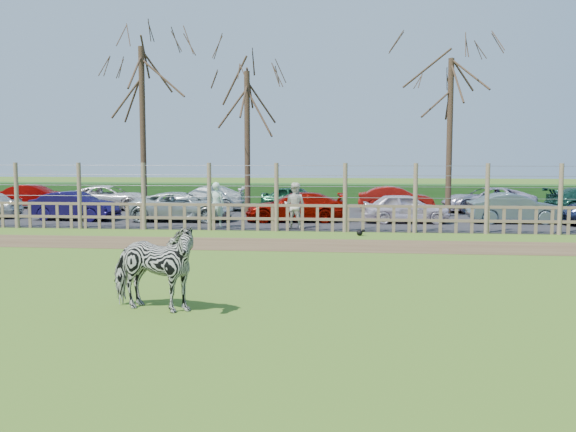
# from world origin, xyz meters

# --- Properties ---
(ground) EXTENTS (120.00, 120.00, 0.00)m
(ground) POSITION_xyz_m (0.00, 0.00, 0.00)
(ground) COLOR olive
(ground) RESTS_ON ground
(dirt_strip) EXTENTS (34.00, 2.80, 0.01)m
(dirt_strip) POSITION_xyz_m (0.00, 4.50, 0.01)
(dirt_strip) COLOR brown
(dirt_strip) RESTS_ON ground
(asphalt) EXTENTS (44.00, 13.00, 0.04)m
(asphalt) POSITION_xyz_m (0.00, 14.50, 0.02)
(asphalt) COLOR #232326
(asphalt) RESTS_ON ground
(hedge) EXTENTS (46.00, 2.00, 1.10)m
(hedge) POSITION_xyz_m (0.00, 21.50, 0.55)
(hedge) COLOR #1E4716
(hedge) RESTS_ON ground
(fence) EXTENTS (30.16, 0.16, 2.50)m
(fence) POSITION_xyz_m (0.00, 8.00, 0.80)
(fence) COLOR brown
(fence) RESTS_ON ground
(tree_left) EXTENTS (4.80, 4.80, 7.88)m
(tree_left) POSITION_xyz_m (-6.50, 12.50, 5.62)
(tree_left) COLOR #3D2B1E
(tree_left) RESTS_ON ground
(tree_mid) EXTENTS (4.80, 4.80, 6.83)m
(tree_mid) POSITION_xyz_m (-2.00, 13.50, 4.87)
(tree_mid) COLOR #3D2B1E
(tree_mid) RESTS_ON ground
(tree_right) EXTENTS (4.80, 4.80, 7.35)m
(tree_right) POSITION_xyz_m (7.00, 14.00, 5.24)
(tree_right) COLOR #3D2B1E
(tree_right) RESTS_ON ground
(zebra) EXTENTS (2.04, 1.30, 1.59)m
(zebra) POSITION_xyz_m (-0.75, -4.16, 0.80)
(zebra) COLOR gray
(zebra) RESTS_ON ground
(visitor_a) EXTENTS (0.65, 0.44, 1.72)m
(visitor_a) POSITION_xyz_m (-2.38, 8.62, 0.90)
(visitor_a) COLOR silver
(visitor_a) RESTS_ON asphalt
(visitor_b) EXTENTS (0.98, 0.84, 1.72)m
(visitor_b) POSITION_xyz_m (0.61, 8.60, 0.90)
(visitor_b) COLOR silver
(visitor_b) RESTS_ON asphalt
(crow) EXTENTS (0.28, 0.21, 0.23)m
(crow) POSITION_xyz_m (3.04, 7.00, 0.11)
(crow) COLOR black
(crow) RESTS_ON ground
(car_1) EXTENTS (3.77, 1.70, 1.20)m
(car_1) POSITION_xyz_m (-8.88, 10.61, 0.64)
(car_1) COLOR #140E44
(car_1) RESTS_ON asphalt
(car_2) EXTENTS (4.36, 2.08, 1.20)m
(car_2) POSITION_xyz_m (-4.32, 10.79, 0.64)
(car_2) COLOR #B6C2BF
(car_2) RESTS_ON asphalt
(car_3) EXTENTS (4.28, 2.09, 1.20)m
(car_3) POSITION_xyz_m (0.41, 11.05, 0.64)
(car_3) COLOR #920B03
(car_3) RESTS_ON asphalt
(car_4) EXTENTS (3.60, 1.61, 1.20)m
(car_4) POSITION_xyz_m (4.91, 11.02, 0.64)
(car_4) COLOR silver
(car_4) RESTS_ON asphalt
(car_5) EXTENTS (3.69, 1.42, 1.20)m
(car_5) POSITION_xyz_m (9.27, 11.35, 0.64)
(car_5) COLOR slate
(car_5) RESTS_ON asphalt
(car_7) EXTENTS (3.78, 1.73, 1.20)m
(car_7) POSITION_xyz_m (-13.57, 16.23, 0.64)
(car_7) COLOR #810504
(car_7) RESTS_ON asphalt
(car_8) EXTENTS (4.44, 2.28, 1.20)m
(car_8) POSITION_xyz_m (-9.37, 15.65, 0.64)
(car_8) COLOR white
(car_8) RESTS_ON asphalt
(car_9) EXTENTS (4.21, 1.87, 1.20)m
(car_9) POSITION_xyz_m (-4.56, 15.74, 0.64)
(car_9) COLOR silver
(car_9) RESTS_ON asphalt
(car_10) EXTENTS (3.60, 1.61, 1.20)m
(car_10) POSITION_xyz_m (-0.00, 16.13, 0.64)
(car_10) COLOR #15462A
(car_10) RESTS_ON asphalt
(car_11) EXTENTS (3.66, 1.31, 1.20)m
(car_11) POSITION_xyz_m (4.83, 16.33, 0.64)
(car_11) COLOR maroon
(car_11) RESTS_ON asphalt
(car_12) EXTENTS (4.54, 2.54, 1.20)m
(car_12) POSITION_xyz_m (9.15, 16.17, 0.64)
(car_12) COLOR #BAB0C6
(car_12) RESTS_ON asphalt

